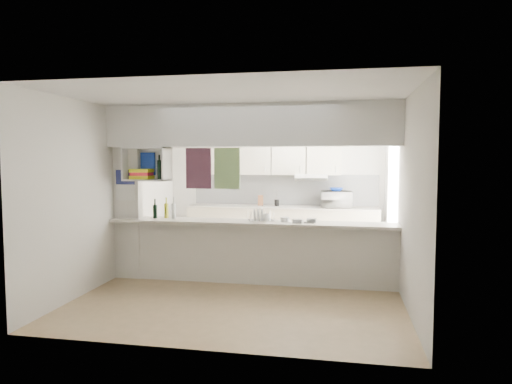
% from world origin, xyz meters
% --- Properties ---
extents(floor, '(4.80, 4.80, 0.00)m').
position_xyz_m(floor, '(0.00, 0.00, 0.00)').
color(floor, '#987F58').
rests_on(floor, ground).
extents(ceiling, '(4.80, 4.80, 0.00)m').
position_xyz_m(ceiling, '(0.00, 0.00, 2.60)').
color(ceiling, white).
rests_on(ceiling, wall_back).
extents(wall_back, '(4.20, 0.00, 4.20)m').
position_xyz_m(wall_back, '(0.00, 2.40, 1.30)').
color(wall_back, silver).
rests_on(wall_back, floor).
extents(wall_left, '(0.00, 4.80, 4.80)m').
position_xyz_m(wall_left, '(-2.10, 0.00, 1.30)').
color(wall_left, silver).
rests_on(wall_left, floor).
extents(wall_right, '(0.00, 4.80, 4.80)m').
position_xyz_m(wall_right, '(2.10, 0.00, 1.30)').
color(wall_right, silver).
rests_on(wall_right, floor).
extents(servery_partition, '(4.20, 0.50, 2.60)m').
position_xyz_m(servery_partition, '(-0.17, 0.00, 1.66)').
color(servery_partition, silver).
rests_on(servery_partition, floor).
extents(cubby_shelf, '(0.65, 0.35, 0.50)m').
position_xyz_m(cubby_shelf, '(-1.57, -0.06, 1.71)').
color(cubby_shelf, white).
rests_on(cubby_shelf, bulkhead).
extents(kitchen_run, '(3.60, 0.63, 2.24)m').
position_xyz_m(kitchen_run, '(0.16, 2.14, 0.83)').
color(kitchen_run, beige).
rests_on(kitchen_run, floor).
extents(microwave, '(0.59, 0.43, 0.31)m').
position_xyz_m(microwave, '(1.21, 2.07, 1.07)').
color(microwave, white).
rests_on(microwave, bench_top).
extents(bowl, '(0.26, 0.26, 0.06)m').
position_xyz_m(bowl, '(1.21, 2.05, 1.26)').
color(bowl, '#0E2D9E').
rests_on(bowl, microwave).
extents(dish_rack, '(0.43, 0.38, 0.19)m').
position_xyz_m(dish_rack, '(0.15, 0.04, 1.00)').
color(dish_rack, silver).
rests_on(dish_rack, breakfast_bar).
extents(cup, '(0.17, 0.17, 0.10)m').
position_xyz_m(cup, '(0.23, -0.07, 0.99)').
color(cup, white).
rests_on(cup, dish_rack).
extents(wine_bottles, '(0.37, 0.15, 0.33)m').
position_xyz_m(wine_bottles, '(-1.33, 0.06, 1.04)').
color(wine_bottles, black).
rests_on(wine_bottles, breakfast_bar).
extents(plastic_tubs, '(0.51, 0.21, 0.07)m').
position_xyz_m(plastic_tubs, '(0.67, -0.00, 0.95)').
color(plastic_tubs, silver).
rests_on(plastic_tubs, breakfast_bar).
extents(utensil_jar, '(0.09, 0.09, 0.13)m').
position_xyz_m(utensil_jar, '(0.09, 2.15, 0.98)').
color(utensil_jar, black).
rests_on(utensil_jar, bench_top).
extents(knife_block, '(0.12, 0.10, 0.20)m').
position_xyz_m(knife_block, '(-0.23, 2.18, 1.02)').
color(knife_block, brown).
rests_on(knife_block, bench_top).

